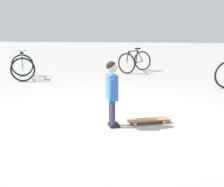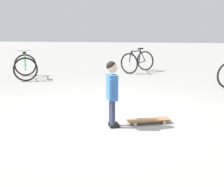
% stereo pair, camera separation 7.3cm
% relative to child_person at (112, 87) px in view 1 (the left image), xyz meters
% --- Properties ---
extents(ground_plane, '(50.00, 50.00, 0.00)m').
position_rel_child_person_xyz_m(ground_plane, '(0.45, 0.11, -0.66)').
color(ground_plane, gray).
extents(child_person, '(0.41, 0.24, 1.06)m').
position_rel_child_person_xyz_m(child_person, '(0.00, 0.00, 0.00)').
color(child_person, '#2D3351').
rests_on(child_person, ground).
extents(skateboard, '(0.42, 0.74, 0.07)m').
position_rel_child_person_xyz_m(skateboard, '(0.23, -0.58, -0.60)').
color(skateboard, olive).
rests_on(skateboard, ground).
extents(bicycle_mid, '(1.28, 1.16, 0.85)m').
position_rel_child_person_xyz_m(bicycle_mid, '(5.84, -0.14, -0.28)').
color(bicycle_mid, black).
rests_on(bicycle_mid, ground).
extents(bicycle_far, '(1.27, 1.09, 0.85)m').
position_rel_child_person_xyz_m(bicycle_far, '(4.07, 3.24, -0.28)').
color(bicycle_far, black).
rests_on(bicycle_far, ground).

